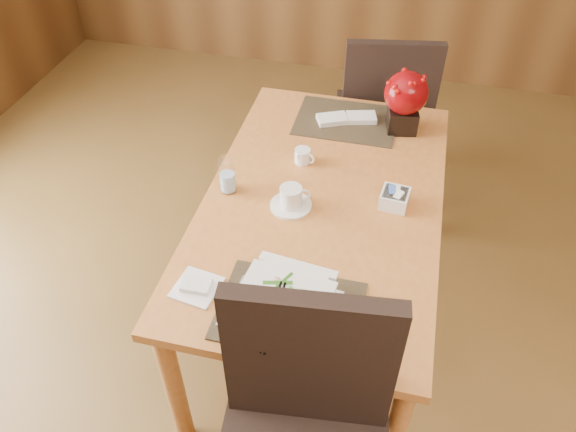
% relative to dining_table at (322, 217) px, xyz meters
% --- Properties ---
extents(dining_table, '(0.90, 1.50, 0.75)m').
position_rel_dining_table_xyz_m(dining_table, '(0.00, 0.00, 0.00)').
color(dining_table, '#C27436').
rests_on(dining_table, ground).
extents(placemat_near, '(0.45, 0.33, 0.01)m').
position_rel_dining_table_xyz_m(placemat_near, '(0.00, -0.55, 0.10)').
color(placemat_near, black).
rests_on(placemat_near, dining_table).
extents(placemat_far, '(0.45, 0.33, 0.01)m').
position_rel_dining_table_xyz_m(placemat_far, '(0.00, 0.55, 0.10)').
color(placemat_far, black).
rests_on(placemat_far, dining_table).
extents(soup_setting, '(0.33, 0.33, 0.12)m').
position_rel_dining_table_xyz_m(soup_setting, '(-0.01, -0.58, 0.16)').
color(soup_setting, white).
rests_on(soup_setting, dining_table).
extents(coffee_cup, '(0.16, 0.16, 0.09)m').
position_rel_dining_table_xyz_m(coffee_cup, '(-0.11, -0.07, 0.14)').
color(coffee_cup, white).
rests_on(coffee_cup, dining_table).
extents(water_glass, '(0.08, 0.08, 0.15)m').
position_rel_dining_table_xyz_m(water_glass, '(-0.37, -0.04, 0.17)').
color(water_glass, white).
rests_on(water_glass, dining_table).
extents(creamer_jug, '(0.11, 0.11, 0.06)m').
position_rel_dining_table_xyz_m(creamer_jug, '(-0.13, 0.21, 0.13)').
color(creamer_jug, white).
rests_on(creamer_jug, dining_table).
extents(sugar_caddy, '(0.11, 0.11, 0.06)m').
position_rel_dining_table_xyz_m(sugar_caddy, '(0.27, 0.03, 0.13)').
color(sugar_caddy, white).
rests_on(sugar_caddy, dining_table).
extents(berry_decor, '(0.19, 0.19, 0.28)m').
position_rel_dining_table_xyz_m(berry_decor, '(0.25, 0.55, 0.25)').
color(berry_decor, black).
rests_on(berry_decor, dining_table).
extents(napkins_far, '(0.28, 0.17, 0.02)m').
position_rel_dining_table_xyz_m(napkins_far, '(0.01, 0.55, 0.11)').
color(napkins_far, silver).
rests_on(napkins_far, dining_table).
extents(bread_plate, '(0.16, 0.16, 0.01)m').
position_rel_dining_table_xyz_m(bread_plate, '(-0.32, -0.53, 0.10)').
color(bread_plate, white).
rests_on(bread_plate, dining_table).
extents(far_chair, '(0.55, 0.55, 1.02)m').
position_rel_dining_table_xyz_m(far_chair, '(0.15, 0.95, -0.08)').
color(far_chair, black).
rests_on(far_chair, ground).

